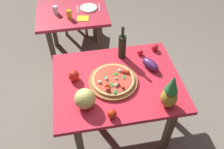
% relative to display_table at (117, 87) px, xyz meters
% --- Properties ---
extents(ground_plane, '(10.00, 10.00, 0.00)m').
position_rel_display_table_xyz_m(ground_plane, '(0.00, 0.00, -0.65)').
color(ground_plane, gray).
extents(display_table, '(1.17, 0.92, 0.74)m').
position_rel_display_table_xyz_m(display_table, '(0.00, 0.00, 0.00)').
color(display_table, brown).
rests_on(display_table, ground_plane).
extents(background_table, '(0.89, 0.71, 0.74)m').
position_rel_display_table_xyz_m(background_table, '(-0.34, 1.25, -0.04)').
color(background_table, brown).
rests_on(background_table, ground_plane).
extents(dining_chair, '(0.49, 0.49, 0.85)m').
position_rel_display_table_xyz_m(dining_chair, '(-0.30, 1.84, -0.17)').
color(dining_chair, '#93582F').
rests_on(dining_chair, ground_plane).
extents(pizza_board, '(0.45, 0.45, 0.02)m').
position_rel_display_table_xyz_m(pizza_board, '(-0.04, -0.01, 0.10)').
color(pizza_board, '#93582F').
rests_on(pizza_board, display_table).
extents(pizza, '(0.39, 0.39, 0.06)m').
position_rel_display_table_xyz_m(pizza, '(-0.04, -0.02, 0.13)').
color(pizza, tan).
rests_on(pizza, pizza_board).
extents(wine_bottle, '(0.08, 0.08, 0.36)m').
position_rel_display_table_xyz_m(wine_bottle, '(0.11, 0.31, 0.23)').
color(wine_bottle, black).
rests_on(wine_bottle, display_table).
extents(pineapple_left, '(0.14, 0.14, 0.35)m').
position_rel_display_table_xyz_m(pineapple_left, '(0.36, -0.34, 0.25)').
color(pineapple_left, '#AC8029').
rests_on(pineapple_left, display_table).
extents(melon, '(0.17, 0.17, 0.17)m').
position_rel_display_table_xyz_m(melon, '(-0.31, -0.23, 0.18)').
color(melon, '#DCD06D').
rests_on(melon, display_table).
extents(bell_pepper, '(0.10, 0.10, 0.11)m').
position_rel_display_table_xyz_m(bell_pepper, '(-0.39, 0.08, 0.14)').
color(bell_pepper, red).
rests_on(bell_pepper, display_table).
extents(eggplant, '(0.17, 0.22, 0.09)m').
position_rel_display_table_xyz_m(eggplant, '(0.34, 0.11, 0.14)').
color(eggplant, '#4C2257').
rests_on(eggplant, display_table).
extents(tomato_at_corner, '(0.06, 0.06, 0.06)m').
position_rel_display_table_xyz_m(tomato_at_corner, '(0.30, 0.31, 0.12)').
color(tomato_at_corner, red).
rests_on(tomato_at_corner, display_table).
extents(tomato_by_bottle, '(0.07, 0.07, 0.07)m').
position_rel_display_table_xyz_m(tomato_by_bottle, '(0.46, 0.35, 0.13)').
color(tomato_by_bottle, red).
rests_on(tomato_by_bottle, display_table).
extents(tomato_beside_pepper, '(0.08, 0.08, 0.08)m').
position_rel_display_table_xyz_m(tomato_beside_pepper, '(-0.12, -0.38, 0.13)').
color(tomato_beside_pepper, red).
rests_on(tomato_beside_pepper, display_table).
extents(drinking_glass_juice, '(0.06, 0.06, 0.11)m').
position_rel_display_table_xyz_m(drinking_glass_juice, '(-0.38, 1.11, 0.14)').
color(drinking_glass_juice, gold).
rests_on(drinking_glass_juice, background_table).
extents(drinking_glass_water, '(0.06, 0.06, 0.10)m').
position_rel_display_table_xyz_m(drinking_glass_water, '(-0.54, 1.25, 0.14)').
color(drinking_glass_water, silver).
rests_on(drinking_glass_water, background_table).
extents(dinner_plate, '(0.22, 0.22, 0.02)m').
position_rel_display_table_xyz_m(dinner_plate, '(-0.12, 1.29, 0.10)').
color(dinner_plate, white).
rests_on(dinner_plate, background_table).
extents(fork_utensil, '(0.02, 0.18, 0.01)m').
position_rel_display_table_xyz_m(fork_utensil, '(-0.26, 1.29, 0.09)').
color(fork_utensil, silver).
rests_on(fork_utensil, background_table).
extents(knife_utensil, '(0.03, 0.18, 0.01)m').
position_rel_display_table_xyz_m(knife_utensil, '(0.02, 1.29, 0.09)').
color(knife_utensil, silver).
rests_on(knife_utensil, background_table).
extents(napkin_folded, '(0.16, 0.14, 0.01)m').
position_rel_display_table_xyz_m(napkin_folded, '(-0.22, 1.07, 0.09)').
color(napkin_folded, yellow).
rests_on(napkin_folded, background_table).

